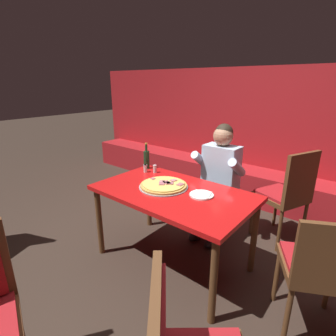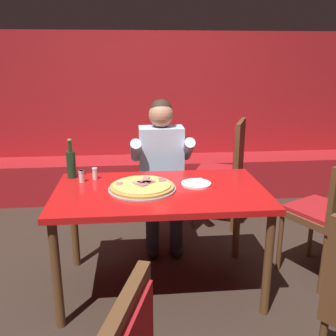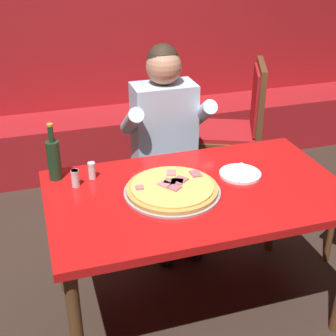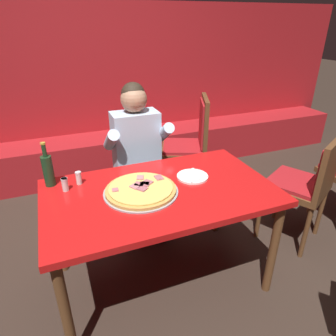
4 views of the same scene
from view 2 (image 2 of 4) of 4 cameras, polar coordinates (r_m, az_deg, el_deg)
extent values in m
plane|color=#33261E|center=(2.88, -1.10, -17.54)|extent=(24.00, 24.00, 0.00)
cube|color=#A3191E|center=(4.61, -3.23, 8.30)|extent=(6.80, 0.16, 1.90)
cube|color=#A3191E|center=(4.46, -2.91, -1.49)|extent=(6.46, 0.48, 0.46)
cylinder|color=brown|center=(2.43, -16.60, -15.44)|extent=(0.06, 0.06, 0.71)
cylinder|color=brown|center=(2.52, 14.97, -14.05)|extent=(0.06, 0.06, 0.71)
cylinder|color=brown|center=(3.05, -14.10, -8.29)|extent=(0.06, 0.06, 0.71)
cylinder|color=brown|center=(3.12, 10.47, -7.45)|extent=(0.06, 0.06, 0.71)
cube|color=red|center=(2.54, -1.19, -3.70)|extent=(1.42, 0.84, 0.04)
cylinder|color=#9E9EA3|center=(2.54, -3.95, -3.16)|extent=(0.46, 0.46, 0.01)
cylinder|color=#C69347|center=(2.53, -3.95, -2.87)|extent=(0.43, 0.43, 0.02)
cylinder|color=#E5BC5B|center=(2.53, -3.96, -2.57)|extent=(0.39, 0.39, 0.01)
cube|color=#A85B66|center=(2.56, -2.83, -2.09)|extent=(0.08, 0.08, 0.01)
cube|color=#C6757A|center=(2.63, -3.36, -1.55)|extent=(0.06, 0.07, 0.01)
cube|color=#A85B66|center=(2.50, -3.92, -2.57)|extent=(0.07, 0.07, 0.01)
cube|color=#B76670|center=(2.55, -7.42, -2.32)|extent=(0.04, 0.04, 0.01)
cube|color=#A85B66|center=(2.55, -3.97, -2.14)|extent=(0.08, 0.08, 0.01)
cube|color=#A85B66|center=(2.60, -0.86, -1.79)|extent=(0.05, 0.06, 0.01)
cube|color=#C6757A|center=(2.54, -4.68, -2.28)|extent=(0.07, 0.07, 0.01)
cube|color=#A85B66|center=(2.55, -3.29, -2.20)|extent=(0.07, 0.07, 0.01)
cylinder|color=white|center=(2.63, 4.32, -2.40)|extent=(0.21, 0.21, 0.01)
cube|color=white|center=(2.63, 4.32, -2.20)|extent=(0.19, 0.19, 0.01)
cylinder|color=#19381E|center=(2.84, -14.52, 0.49)|extent=(0.07, 0.07, 0.20)
cylinder|color=#19381E|center=(2.80, -14.73, 3.24)|extent=(0.03, 0.03, 0.08)
cylinder|color=#B29933|center=(2.79, -14.80, 4.16)|extent=(0.03, 0.03, 0.01)
cylinder|color=silver|center=(2.74, -13.00, -1.37)|extent=(0.04, 0.04, 0.07)
cylinder|color=#28231E|center=(2.74, -12.99, -1.66)|extent=(0.03, 0.03, 0.04)
cylinder|color=silver|center=(2.73, -13.06, -0.51)|extent=(0.04, 0.04, 0.01)
cylinder|color=silver|center=(2.78, -11.08, -0.98)|extent=(0.04, 0.04, 0.07)
cylinder|color=#516B33|center=(2.78, -11.06, -1.26)|extent=(0.03, 0.03, 0.04)
cylinder|color=silver|center=(2.77, -11.13, -0.13)|extent=(0.04, 0.04, 0.01)
cylinder|color=silver|center=(2.74, -13.06, -1.39)|extent=(0.04, 0.04, 0.07)
cylinder|color=#B23323|center=(2.74, -13.04, -1.67)|extent=(0.03, 0.03, 0.04)
cylinder|color=silver|center=(2.72, -13.12, -0.53)|extent=(0.04, 0.04, 0.01)
ellipsoid|color=black|center=(3.25, -2.34, -12.29)|extent=(0.11, 0.24, 0.09)
ellipsoid|color=black|center=(3.27, 1.24, -12.14)|extent=(0.11, 0.24, 0.09)
cylinder|color=#282833|center=(3.17, -2.38, -9.36)|extent=(0.11, 0.11, 0.43)
cylinder|color=#282833|center=(3.18, 1.26, -9.22)|extent=(0.11, 0.11, 0.43)
cube|color=#282833|center=(3.15, -0.72, -3.92)|extent=(0.34, 0.40, 0.12)
cube|color=silver|center=(3.26, -1.03, 1.76)|extent=(0.38, 0.22, 0.52)
cylinder|color=silver|center=(3.15, -4.92, 2.69)|extent=(0.09, 0.30, 0.25)
cylinder|color=silver|center=(3.19, 3.03, 2.88)|extent=(0.09, 0.30, 0.25)
sphere|color=tan|center=(3.19, -1.06, 8.12)|extent=(0.21, 0.21, 0.21)
sphere|color=#2D2319|center=(3.20, -1.09, 8.78)|extent=(0.19, 0.19, 0.19)
cylinder|color=brown|center=(4.01, 5.25, -3.55)|extent=(0.04, 0.04, 0.48)
cylinder|color=brown|center=(3.66, 3.95, -5.52)|extent=(0.04, 0.04, 0.48)
cylinder|color=brown|center=(3.95, 10.65, -4.08)|extent=(0.04, 0.04, 0.48)
cylinder|color=brown|center=(3.60, 9.87, -6.14)|extent=(0.04, 0.04, 0.48)
cube|color=brown|center=(3.71, 7.58, -1.00)|extent=(0.58, 0.58, 0.05)
cube|color=#A3191E|center=(3.70, 7.61, -0.41)|extent=(0.53, 0.53, 0.03)
cube|color=brown|center=(3.61, 10.88, 3.03)|extent=(0.21, 0.42, 0.52)
cube|color=#A3191E|center=(3.61, 10.49, 3.06)|extent=(0.16, 0.34, 0.44)
cylinder|color=brown|center=(3.36, 20.96, -8.89)|extent=(0.04, 0.04, 0.47)
cylinder|color=brown|center=(3.08, 16.69, -10.83)|extent=(0.04, 0.04, 0.47)
cylinder|color=brown|center=(2.89, 22.56, -13.41)|extent=(0.04, 0.04, 0.47)
cube|color=brown|center=(3.01, 22.22, -6.60)|extent=(0.59, 0.59, 0.05)
cube|color=#A3191E|center=(3.00, 22.31, -5.89)|extent=(0.55, 0.55, 0.03)
camera|label=1|loc=(1.66, 62.77, 10.54)|focal=28.00mm
camera|label=3|loc=(0.83, -54.02, 28.82)|focal=50.00mm
camera|label=4|loc=(0.94, -30.90, 19.86)|focal=32.00mm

